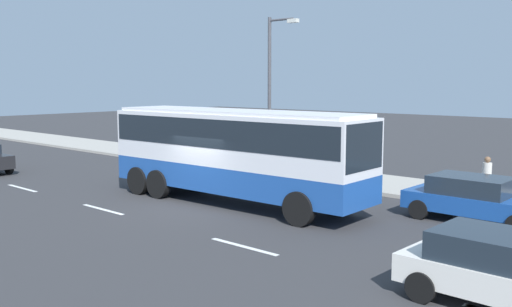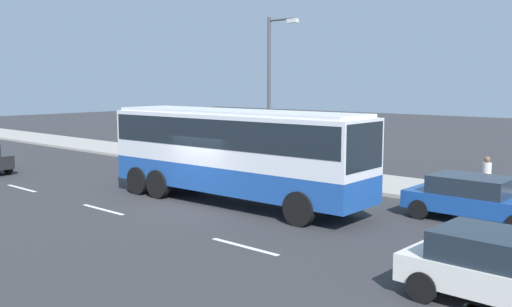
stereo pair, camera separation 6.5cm
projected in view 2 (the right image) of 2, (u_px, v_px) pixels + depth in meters
The scene contains 8 objects.
ground_plane at pixel (199, 206), 20.30m from camera, with size 120.00×120.00×0.00m, color #333335.
sidewalk_curb at pixel (326, 177), 26.24m from camera, with size 80.00×4.00×0.15m, color #A8A399.
lane_centreline at pixel (102, 209), 19.85m from camera, with size 33.97×0.16×0.01m.
coach_bus at pixel (234, 146), 20.52m from camera, with size 10.73×2.88×3.44m.
car_blue_saloon at pixel (475, 198), 18.03m from camera, with size 4.36×1.95×1.46m.
pedestrian_near_curb at pixel (486, 176), 20.34m from camera, with size 0.32×0.32×1.65m.
pedestrian_at_crossing at pixel (349, 159), 25.00m from camera, with size 0.32×0.32×1.59m.
street_lamp at pixel (272, 86), 25.81m from camera, with size 1.68×0.24×7.21m.
Camera 2 is at (14.75, -13.51, 4.44)m, focal length 39.62 mm.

